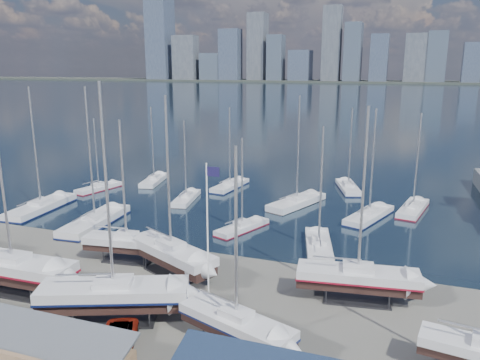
% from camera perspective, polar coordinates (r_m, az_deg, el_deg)
% --- Properties ---
extents(ground, '(1400.00, 1400.00, 0.00)m').
position_cam_1_polar(ground, '(43.36, -10.70, -13.18)').
color(ground, '#605E59').
rests_on(ground, ground).
extents(water, '(1400.00, 600.00, 0.40)m').
position_cam_1_polar(water, '(344.33, 16.35, 9.88)').
color(water, '#192A3A').
rests_on(water, ground).
extents(far_shore, '(1400.00, 80.00, 2.20)m').
position_cam_1_polar(far_shore, '(603.80, 17.92, 11.30)').
color(far_shore, '#2D332D').
rests_on(far_shore, ground).
extents(skyline, '(639.14, 43.80, 107.69)m').
position_cam_1_polar(skyline, '(597.92, 17.39, 14.97)').
color(skyline, '#475166').
rests_on(skyline, far_shore).
extents(sailboat_cradle_1, '(11.80, 3.58, 18.72)m').
position_cam_1_polar(sailboat_cradle_1, '(46.22, -25.98, -9.64)').
color(sailboat_cradle_1, '#2D2D33').
rests_on(sailboat_cradle_1, ground).
extents(sailboat_cradle_2, '(9.04, 3.56, 14.49)m').
position_cam_1_polar(sailboat_cradle_2, '(49.31, -13.63, -7.42)').
color(sailboat_cradle_2, '#2D2D33').
rests_on(sailboat_cradle_2, ground).
extents(sailboat_cradle_3, '(11.91, 7.26, 18.45)m').
position_cam_1_polar(sailboat_cradle_3, '(38.60, -15.11, -13.33)').
color(sailboat_cradle_3, '#2D2D33').
rests_on(sailboat_cradle_3, ground).
extents(sailboat_cradle_4, '(10.69, 7.17, 16.99)m').
position_cam_1_polar(sailboat_cradle_4, '(45.46, -8.40, -8.83)').
color(sailboat_cradle_4, '#2D2D33').
rests_on(sailboat_cradle_4, ground).
extents(sailboat_cradle_5, '(9.26, 5.35, 14.56)m').
position_cam_1_polar(sailboat_cradle_5, '(33.98, -0.47, -17.17)').
color(sailboat_cradle_5, '#2D2D33').
rests_on(sailboat_cradle_5, ground).
extents(sailboat_cradle_6, '(10.51, 4.22, 16.47)m').
position_cam_1_polar(sailboat_cradle_6, '(41.44, 14.15, -11.48)').
color(sailboat_cradle_6, '#2D2D33').
rests_on(sailboat_cradle_6, ground).
extents(sailboat_moored_0, '(4.08, 12.02, 17.68)m').
position_cam_1_polar(sailboat_moored_0, '(70.32, -23.06, -3.22)').
color(sailboat_moored_0, black).
rests_on(sailboat_moored_0, water).
extents(sailboat_moored_1, '(4.19, 8.39, 12.09)m').
position_cam_1_polar(sailboat_moored_1, '(78.66, -16.82, -0.98)').
color(sailboat_moored_1, black).
rests_on(sailboat_moored_1, water).
extents(sailboat_moored_2, '(4.26, 9.27, 13.51)m').
position_cam_1_polar(sailboat_moored_2, '(81.42, -10.43, -0.12)').
color(sailboat_moored_2, black).
rests_on(sailboat_moored_2, water).
extents(sailboat_moored_3, '(4.20, 12.23, 17.97)m').
position_cam_1_polar(sailboat_moored_3, '(61.63, -17.23, -5.02)').
color(sailboat_moored_3, black).
rests_on(sailboat_moored_3, water).
extents(sailboat_moored_4, '(3.68, 8.56, 12.51)m').
position_cam_1_polar(sailboat_moored_4, '(69.75, -6.57, -2.30)').
color(sailboat_moored_4, black).
rests_on(sailboat_moored_4, water).
extents(sailboat_moored_5, '(3.73, 9.50, 13.82)m').
position_cam_1_polar(sailboat_moored_5, '(76.51, -1.23, -0.79)').
color(sailboat_moored_5, black).
rests_on(sailboat_moored_5, water).
extents(sailboat_moored_6, '(5.02, 8.20, 11.88)m').
position_cam_1_polar(sailboat_moored_6, '(57.10, 0.25, -5.88)').
color(sailboat_moored_6, black).
rests_on(sailboat_moored_6, water).
extents(sailboat_moored_7, '(6.85, 11.18, 16.36)m').
position_cam_1_polar(sailboat_moored_7, '(67.48, 6.92, -2.86)').
color(sailboat_moored_7, black).
rests_on(sailboat_moored_7, water).
extents(sailboat_moored_8, '(5.30, 9.58, 13.80)m').
position_cam_1_polar(sailboat_moored_8, '(77.29, 13.04, -1.00)').
color(sailboat_moored_8, black).
rests_on(sailboat_moored_8, water).
extents(sailboat_moored_9, '(4.71, 9.70, 14.12)m').
position_cam_1_polar(sailboat_moored_9, '(52.16, 9.55, -8.00)').
color(sailboat_moored_9, black).
rests_on(sailboat_moored_9, water).
extents(sailboat_moored_10, '(6.01, 10.43, 15.05)m').
position_cam_1_polar(sailboat_moored_10, '(63.52, 15.45, -4.34)').
color(sailboat_moored_10, black).
rests_on(sailboat_moored_10, water).
extents(sailboat_moored_11, '(4.50, 9.79, 14.12)m').
position_cam_1_polar(sailboat_moored_11, '(68.43, 20.32, -3.42)').
color(sailboat_moored_11, black).
rests_on(sailboat_moored_11, water).
extents(car_b, '(4.66, 2.37, 1.47)m').
position_cam_1_polar(car_b, '(41.54, -27.10, -14.68)').
color(car_b, gray).
rests_on(car_b, ground).
extents(car_c, '(4.21, 5.59, 1.41)m').
position_cam_1_polar(car_c, '(35.88, -14.63, -18.25)').
color(car_c, gray).
rests_on(car_c, ground).
extents(flagpole, '(1.09, 0.12, 12.42)m').
position_cam_1_polar(flagpole, '(36.32, -3.85, -6.05)').
color(flagpole, white).
rests_on(flagpole, ground).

